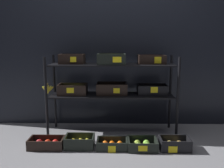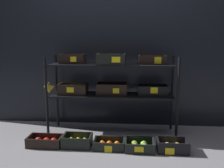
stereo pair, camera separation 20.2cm
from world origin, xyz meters
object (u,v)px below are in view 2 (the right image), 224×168
display_rack (112,80)px  crate_ground_apple_gold (172,147)px  crate_ground_apple_red (45,142)px  crate_ground_tangerine (109,145)px  crate_ground_apple_green (139,146)px  crate_ground_lemon (77,142)px

display_rack → crate_ground_apple_gold: display_rack is taller
crate_ground_apple_red → crate_ground_tangerine: crate_ground_apple_red is taller
crate_ground_apple_red → crate_ground_apple_green: 1.05m
crate_ground_tangerine → crate_ground_apple_gold: bearing=-1.2°
display_rack → crate_ground_lemon: 0.85m
crate_ground_apple_green → crate_ground_apple_gold: crate_ground_apple_gold is taller
crate_ground_apple_red → crate_ground_apple_gold: 1.39m
crate_ground_lemon → crate_ground_apple_gold: 1.03m
crate_ground_lemon → crate_ground_tangerine: 0.36m
crate_ground_lemon → crate_ground_apple_red: bearing=-177.9°
crate_ground_lemon → crate_ground_apple_green: (0.68, -0.02, -0.01)m
crate_ground_apple_red → crate_ground_lemon: (0.36, 0.01, 0.01)m
display_rack → crate_ground_apple_red: (-0.71, -0.47, -0.64)m
display_rack → crate_ground_lemon: size_ratio=5.27×
crate_ground_apple_red → crate_ground_tangerine: 0.72m
crate_ground_tangerine → crate_ground_apple_red: bearing=179.8°
crate_ground_apple_red → display_rack: bearing=33.5°
crate_ground_apple_red → crate_ground_apple_green: bearing=-0.6°
crate_ground_apple_red → crate_ground_lemon: 0.36m
crate_ground_tangerine → crate_ground_apple_green: (0.33, -0.01, 0.00)m
crate_ground_apple_gold → crate_ground_tangerine: bearing=178.8°
crate_ground_tangerine → crate_ground_apple_green: size_ratio=1.06×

